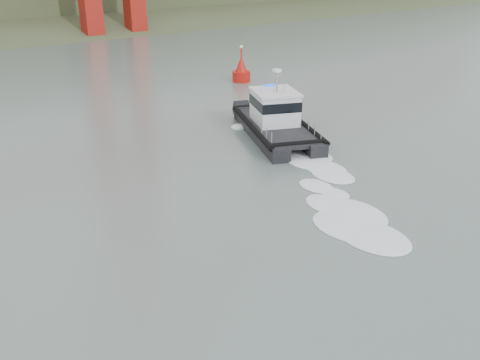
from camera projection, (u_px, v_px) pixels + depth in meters
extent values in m
plane|color=#505F59|center=(359.00, 266.00, 25.11)|extent=(400.00, 400.00, 0.00)
cube|color=black|center=(259.00, 133.00, 41.94)|extent=(5.55, 10.98, 1.24)
cube|color=black|center=(293.00, 130.00, 42.57)|extent=(5.55, 10.98, 1.24)
cube|color=black|center=(278.00, 127.00, 41.60)|extent=(7.53, 10.61, 0.26)
cube|color=silver|center=(275.00, 108.00, 42.00)|extent=(4.27, 4.60, 2.37)
cube|color=black|center=(275.00, 102.00, 41.83)|extent=(4.35, 4.68, 0.77)
cube|color=silver|center=(275.00, 92.00, 41.50)|extent=(4.54, 4.87, 0.16)
cylinder|color=gray|center=(277.00, 82.00, 40.89)|extent=(0.16, 0.16, 1.85)
cylinder|color=white|center=(277.00, 71.00, 40.54)|extent=(0.72, 0.72, 0.19)
cylinder|color=#A8110B|center=(241.00, 77.00, 59.95)|extent=(2.04, 2.04, 1.36)
cone|color=#A8110B|center=(241.00, 65.00, 59.41)|extent=(1.59, 1.59, 2.04)
cylinder|color=#A8110B|center=(241.00, 53.00, 58.87)|extent=(0.18, 0.18, 1.13)
sphere|color=#E5D87F|center=(241.00, 47.00, 58.60)|extent=(0.34, 0.34, 0.34)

